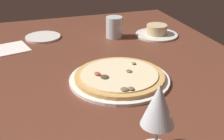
% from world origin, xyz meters
% --- Properties ---
extents(dining_table, '(1.50, 1.10, 0.04)m').
position_xyz_m(dining_table, '(0.00, 0.00, 0.02)').
color(dining_table, brown).
rests_on(dining_table, ground).
extents(pizza_main, '(0.32, 0.32, 0.03)m').
position_xyz_m(pizza_main, '(0.05, 0.03, 0.05)').
color(pizza_main, white).
rests_on(pizza_main, dining_table).
extents(ramekin_on_saucer, '(0.19, 0.19, 0.05)m').
position_xyz_m(ramekin_on_saucer, '(-0.32, 0.34, 0.06)').
color(ramekin_on_saucer, silver).
rests_on(ramekin_on_saucer, dining_table).
extents(wine_glass_far, '(0.07, 0.07, 0.16)m').
position_xyz_m(wine_glass_far, '(0.39, 0.00, 0.15)').
color(wine_glass_far, silver).
rests_on(wine_glass_far, dining_table).
extents(water_glass, '(0.07, 0.07, 0.09)m').
position_xyz_m(water_glass, '(-0.36, 0.15, 0.08)').
color(water_glass, silver).
rests_on(water_glass, dining_table).
extents(side_plate, '(0.15, 0.15, 0.01)m').
position_xyz_m(side_plate, '(-0.45, -0.15, 0.04)').
color(side_plate, silver).
rests_on(side_plate, dining_table).
extents(paper_menu, '(0.18, 0.24, 0.00)m').
position_xyz_m(paper_menu, '(-0.34, -0.33, 0.04)').
color(paper_menu, white).
rests_on(paper_menu, dining_table).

